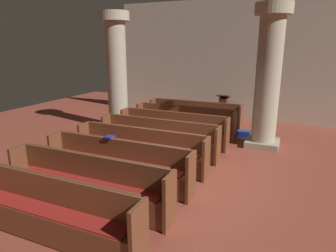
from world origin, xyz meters
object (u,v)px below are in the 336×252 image
Objects in this scene: pillar_aisle_side at (268,76)px; pew_row_4 at (140,148)px; lectern at (223,111)px; pew_row_6 at (87,181)px; pew_row_5 at (117,162)px; pillar_far_side at (117,70)px; pew_row_0 at (194,114)px; pew_row_2 at (173,127)px; pew_row_1 at (185,120)px; kneeler_box_blue at (244,134)px; hymn_book at (109,137)px; pew_row_7 at (45,207)px; pew_row_3 at (158,136)px.

pew_row_4 is at bearing -131.66° from pillar_aisle_side.
pew_row_6 is at bearing -96.35° from lectern.
pew_row_5 is 0.85× the size of pillar_far_side.
pew_row_0 and pew_row_2 have the same top height.
pillar_aisle_side is at bearing -51.73° from lectern.
pew_row_4 is at bearing -90.00° from pew_row_1.
kneeler_box_blue is (-0.64, 0.65, -1.91)m from pillar_aisle_side.
pew_row_2 is 1.95m from pew_row_4.
hymn_book reaches higher than kneeler_box_blue.
hymn_book is (-0.30, -4.68, 0.45)m from pew_row_0.
pew_row_1 is at bearing -90.00° from pew_row_0.
lectern is at bearing 82.61° from pew_row_5.
pillar_far_side reaches higher than pew_row_0.
pew_row_2 is at bearing -19.07° from pillar_far_side.
pew_row_6 is at bearing -108.71° from kneeler_box_blue.
pew_row_6 is 3.02× the size of lectern.
pew_row_6 is 5.68m from kneeler_box_blue.
lectern is (0.76, 4.92, -0.04)m from pew_row_4.
pillar_aisle_side is at bearing -45.25° from kneeler_box_blue.
kneeler_box_blue is at bearing 15.21° from pew_row_1.
pew_row_7 is at bearing -81.98° from hymn_book.
pillar_far_side is (-2.41, 1.81, 1.52)m from pew_row_3.
pew_row_1 is 1.00× the size of pew_row_5.
lectern is at bearing 81.17° from pew_row_4.
pew_row_1 is 3.75m from hymn_book.
pew_row_6 is at bearing -75.49° from hymn_book.
lectern is at bearing 69.04° from pew_row_1.
pillar_far_side is at bearing 130.92° from pew_row_4.
pew_row_4 is at bearing 68.98° from hymn_book.
kneeler_box_blue is (1.82, 5.36, -0.39)m from pew_row_6.
pillar_far_side is at bearing -146.08° from lectern.
pew_row_1 is at bearing 90.00° from pew_row_3.
pew_row_0 is at bearing 86.32° from hymn_book.
lectern reaches higher than hymn_book.
pillar_far_side is 4.68m from kneeler_box_blue.
pew_row_3 is 1.00× the size of pew_row_5.
pillar_far_side is at bearing -171.46° from kneeler_box_blue.
kneeler_box_blue is at bearing 38.94° from pew_row_2.
pew_row_2 is 1.00× the size of pew_row_3.
pew_row_3 is at bearing 80.28° from hymn_book.
pew_row_0 reaches higher than kneeler_box_blue.
pew_row_3 is 0.85× the size of pillar_aisle_side.
hymn_book is at bearing -116.76° from kneeler_box_blue.
pew_row_2 is 3.02× the size of lectern.
pillar_far_side reaches higher than pew_row_3.
pew_row_4 is 3.02× the size of lectern.
pew_row_2 is 3.01m from pillar_aisle_side.
pillar_aisle_side reaches higher than kneeler_box_blue.
pillar_far_side reaches higher than pew_row_2.
pew_row_4 is (0.00, -3.90, 0.00)m from pew_row_0.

